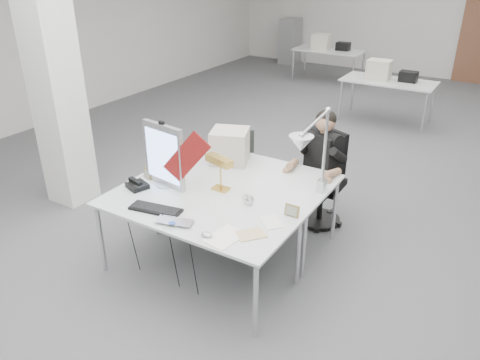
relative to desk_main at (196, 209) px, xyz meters
The scene contains 23 objects.
room_shell 2.80m from the desk_main, 89.21° to the left, with size 10.04×14.04×3.24m.
desk_main is the anchor object (origin of this frame).
desk_second 0.90m from the desk_main, 90.00° to the left, with size 1.80×0.90×0.03m, color silver.
bg_desk_a 5.50m from the desk_main, 87.92° to the left, with size 1.60×0.80×0.03m, color silver.
bg_desk_b 7.91m from the desk_main, 103.16° to the left, with size 1.60×0.80×0.03m, color silver.
filing_cabinet 9.80m from the desk_main, 110.93° to the left, with size 0.45×0.55×1.20m, color gray.
office_chair 1.67m from the desk_main, 69.62° to the left, with size 0.58×0.58×1.17m, color black, non-canonical shape.
seated_person 1.62m from the desk_main, 69.00° to the left, with size 0.49×0.62×0.93m, color black, non-canonical shape.
monitor 0.66m from the desk_main, 156.36° to the left, with size 0.50×0.05×0.62m, color #A7A7AB.
pennant 0.49m from the desk_main, 139.20° to the left, with size 0.51×0.01×0.21m, color maroon.
keyboard 0.35m from the desk_main, 142.02° to the right, with size 0.47×0.16×0.02m, color black.
laptop 0.35m from the desk_main, 88.02° to the right, with size 0.32×0.20×0.03m, color #A4A4A9.
mouse 0.48m from the desk_main, 43.16° to the right, with size 0.10×0.06×0.04m, color #B6B7BB.
bankers_lamp 0.45m from the desk_main, 91.33° to the left, with size 0.28×0.11×0.32m, color gold, non-canonical shape.
desk_phone 0.72m from the desk_main, behind, with size 0.19×0.17×0.05m, color black.
picture_frame_left 0.82m from the desk_main, 162.21° to the left, with size 0.13×0.01×0.10m, color olive.
picture_frame_right 0.85m from the desk_main, 22.20° to the left, with size 0.13×0.01×0.11m, color olive.
desk_clock 0.48m from the desk_main, 40.45° to the left, with size 0.10×0.10×0.03m, color #ACACB1.
paper_stack_a 0.55m from the desk_main, 28.76° to the right, with size 0.22×0.32×0.01m, color white.
paper_stack_b 0.65m from the desk_main, 10.62° to the right, with size 0.16×0.23×0.01m, color #D2B37D.
paper_stack_c 0.70m from the desk_main, 10.91° to the left, with size 0.22×0.15×0.01m, color white.
beige_monitor 1.08m from the desk_main, 105.87° to the left, with size 0.38×0.36×0.36m, color beige.
architect_lamp 1.12m from the desk_main, 37.77° to the left, with size 0.21×0.63×0.81m, color #B1B1B5, non-canonical shape.
Camera 1 is at (2.22, -5.39, 2.80)m, focal length 35.00 mm.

